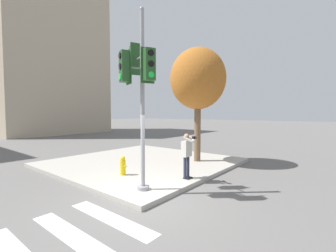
# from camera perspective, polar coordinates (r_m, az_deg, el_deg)

# --- Properties ---
(ground_plane) EXTENTS (160.00, 160.00, 0.00)m
(ground_plane) POSITION_cam_1_polar(r_m,az_deg,el_deg) (6.88, -6.73, -18.55)
(ground_plane) COLOR slate
(sidewalk_corner) EXTENTS (8.00, 8.00, 0.15)m
(sidewalk_corner) POSITION_cam_1_polar(r_m,az_deg,el_deg) (11.61, -6.51, -9.11)
(sidewalk_corner) COLOR #ADA89E
(sidewalk_corner) RESTS_ON ground_plane
(traffic_signal_pole) EXTENTS (1.09, 1.39, 5.61)m
(traffic_signal_pole) POSITION_cam_1_polar(r_m,az_deg,el_deg) (7.01, -7.54, 11.61)
(traffic_signal_pole) COLOR #939399
(traffic_signal_pole) RESTS_ON sidewalk_corner
(person_photographer) EXTENTS (0.50, 0.53, 1.66)m
(person_photographer) POSITION_cam_1_polar(r_m,az_deg,el_deg) (8.31, 4.82, -6.49)
(person_photographer) COLOR black
(person_photographer) RESTS_ON sidewalk_corner
(street_tree) EXTENTS (2.75, 2.75, 5.63)m
(street_tree) POSITION_cam_1_polar(r_m,az_deg,el_deg) (11.44, 7.57, 11.65)
(street_tree) COLOR brown
(street_tree) RESTS_ON sidewalk_corner
(fire_hydrant) EXTENTS (0.21, 0.27, 0.74)m
(fire_hydrant) POSITION_cam_1_polar(r_m,az_deg,el_deg) (9.03, -11.39, -9.85)
(fire_hydrant) COLOR yellow
(fire_hydrant) RESTS_ON sidewalk_corner
(building_right) EXTENTS (12.62, 8.90, 19.83)m
(building_right) POSITION_cam_1_polar(r_m,az_deg,el_deg) (33.87, -27.89, 15.43)
(building_right) COLOR tan
(building_right) RESTS_ON ground_plane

